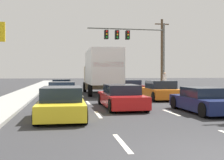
{
  "coord_description": "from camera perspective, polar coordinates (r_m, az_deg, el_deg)",
  "views": [
    {
      "loc": [
        -3.2,
        -5.12,
        1.82
      ],
      "look_at": [
        -0.2,
        11.77,
        1.4
      ],
      "focal_mm": 44.03,
      "sensor_mm": 36.0,
      "label": 1
    }
  ],
  "objects": [
    {
      "name": "ground_plane",
      "position": [
        30.34,
        -4.0,
        -2.04
      ],
      "size": [
        140.0,
        140.0,
        0.0
      ],
      "primitive_type": "plane",
      "color": "#333335"
    },
    {
      "name": "sidewalk_right",
      "position": [
        26.96,
        10.94,
        -2.34
      ],
      "size": [
        2.4,
        80.0,
        0.14
      ],
      "primitive_type": "cube",
      "color": "#9E9E99",
      "rests_on": "ground_plane"
    },
    {
      "name": "sidewalk_left",
      "position": [
        25.39,
        -17.43,
        -2.61
      ],
      "size": [
        2.4,
        80.0,
        0.14
      ],
      "primitive_type": "cube",
      "color": "#9E9E99",
      "rests_on": "ground_plane"
    },
    {
      "name": "lane_markings",
      "position": [
        27.21,
        -3.3,
        -2.42
      ],
      "size": [
        3.54,
        52.0,
        0.01
      ],
      "color": "silver",
      "rests_on": "ground_plane"
    },
    {
      "name": "car_black",
      "position": [
        25.61,
        -10.46,
        -1.38
      ],
      "size": [
        1.89,
        4.62,
        1.28
      ],
      "color": "black",
      "rests_on": "ground_plane"
    },
    {
      "name": "car_white",
      "position": [
        18.6,
        -10.32,
        -2.44
      ],
      "size": [
        2.02,
        4.17,
        1.25
      ],
      "color": "white",
      "rests_on": "ground_plane"
    },
    {
      "name": "car_yellow",
      "position": [
        11.56,
        -10.39,
        -4.77
      ],
      "size": [
        1.97,
        4.56,
        1.26
      ],
      "color": "yellow",
      "rests_on": "ground_plane"
    },
    {
      "name": "box_truck",
      "position": [
        23.52,
        -2.22,
        2.06
      ],
      "size": [
        2.68,
        7.96,
        3.72
      ],
      "color": "white",
      "rests_on": "ground_plane"
    },
    {
      "name": "car_red",
      "position": [
        14.5,
        1.89,
        -3.58
      ],
      "size": [
        1.95,
        4.68,
        1.22
      ],
      "color": "red",
      "rests_on": "ground_plane"
    },
    {
      "name": "car_maroon",
      "position": [
        26.87,
        3.99,
        -1.33
      ],
      "size": [
        1.95,
        4.04,
        1.17
      ],
      "color": "maroon",
      "rests_on": "ground_plane"
    },
    {
      "name": "car_orange",
      "position": [
        19.48,
        9.93,
        -2.22
      ],
      "size": [
        2.05,
        4.16,
        1.31
      ],
      "color": "orange",
      "rests_on": "ground_plane"
    },
    {
      "name": "car_navy",
      "position": [
        13.48,
        18.44,
        -4.15
      ],
      "size": [
        1.8,
        4.06,
        1.16
      ],
      "color": "#141E4C",
      "rests_on": "ground_plane"
    },
    {
      "name": "traffic_signal_mast",
      "position": [
        30.26,
        3.85,
        8.37
      ],
      "size": [
        8.62,
        0.69,
        7.38
      ],
      "color": "#595B56",
      "rests_on": "ground_plane"
    },
    {
      "name": "utility_pole_mid",
      "position": [
        34.89,
        10.3,
        5.63
      ],
      "size": [
        1.8,
        0.28,
        8.53
      ],
      "color": "brown",
      "rests_on": "ground_plane"
    },
    {
      "name": "pedestrian_near_corner",
      "position": [
        26.86,
        10.88,
        -0.29
      ],
      "size": [
        0.38,
        0.38,
        1.8
      ],
      "color": "#3F3F42",
      "rests_on": "sidewalk_right"
    }
  ]
}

